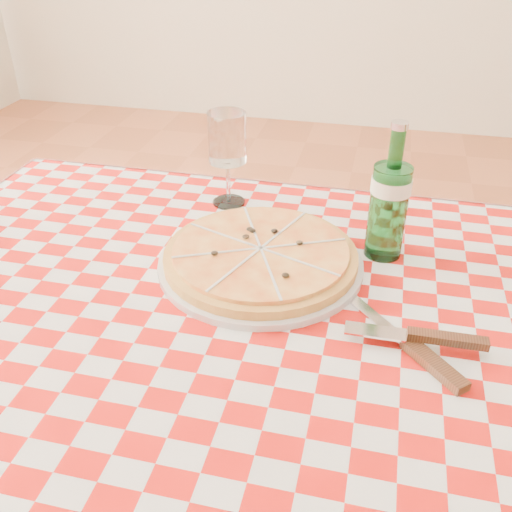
{
  "coord_description": "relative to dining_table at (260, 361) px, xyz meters",
  "views": [
    {
      "loc": [
        0.15,
        -0.66,
        1.29
      ],
      "look_at": [
        -0.02,
        0.06,
        0.82
      ],
      "focal_mm": 40.0,
      "sensor_mm": 36.0,
      "label": 1
    }
  ],
  "objects": [
    {
      "name": "tablecloth",
      "position": [
        0.0,
        0.0,
        0.09
      ],
      "size": [
        1.3,
        0.9,
        0.01
      ],
      "primitive_type": "cube",
      "color": "#990E09",
      "rests_on": "dining_table"
    },
    {
      "name": "wine_glass",
      "position": [
        -0.14,
        0.33,
        0.19
      ],
      "size": [
        0.08,
        0.08,
        0.19
      ],
      "primitive_type": null,
      "rotation": [
        0.0,
        0.0,
        0.09
      ],
      "color": "white",
      "rests_on": "tablecloth"
    },
    {
      "name": "dining_table",
      "position": [
        0.0,
        0.0,
        0.0
      ],
      "size": [
        1.2,
        0.8,
        0.75
      ],
      "color": "brown",
      "rests_on": "ground"
    },
    {
      "name": "cutlery",
      "position": [
        0.21,
        -0.02,
        0.11
      ],
      "size": [
        0.33,
        0.3,
        0.03
      ],
      "primitive_type": null,
      "rotation": [
        0.0,
        0.0,
        -0.33
      ],
      "color": "silver",
      "rests_on": "tablecloth"
    },
    {
      "name": "pizza_plate",
      "position": [
        -0.03,
        0.12,
        0.12
      ],
      "size": [
        0.45,
        0.45,
        0.04
      ],
      "primitive_type": null,
      "rotation": [
        0.0,
        0.0,
        0.43
      ],
      "color": "#C88F42",
      "rests_on": "tablecloth"
    },
    {
      "name": "water_bottle",
      "position": [
        0.17,
        0.21,
        0.22
      ],
      "size": [
        0.07,
        0.07,
        0.24
      ],
      "primitive_type": null,
      "rotation": [
        0.0,
        0.0,
        0.09
      ],
      "color": "#186224",
      "rests_on": "tablecloth"
    }
  ]
}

